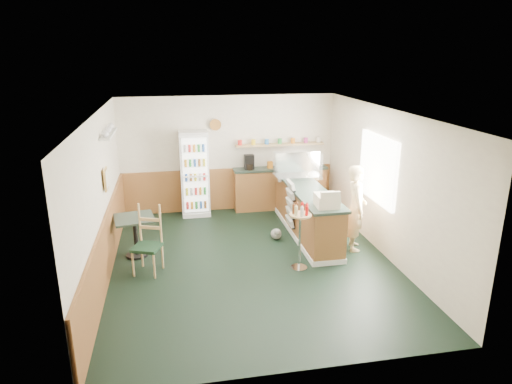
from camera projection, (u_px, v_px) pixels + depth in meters
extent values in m
plane|color=black|center=(251.00, 262.00, 8.27)|extent=(6.00, 6.00, 0.00)
cube|color=beige|center=(229.00, 154.00, 10.69)|extent=(5.00, 0.02, 2.70)
cube|color=beige|center=(100.00, 199.00, 7.42)|extent=(0.02, 6.00, 2.70)
cube|color=beige|center=(386.00, 183.00, 8.31)|extent=(0.02, 6.00, 2.70)
cube|color=silver|center=(251.00, 112.00, 7.46)|extent=(5.00, 6.00, 0.02)
cube|color=olive|center=(230.00, 189.00, 10.91)|extent=(4.98, 0.05, 1.00)
cube|color=olive|center=(107.00, 247.00, 7.69)|extent=(0.05, 5.98, 1.00)
cube|color=white|center=(378.00, 169.00, 8.52)|extent=(0.06, 1.45, 1.25)
cube|color=tan|center=(106.00, 179.00, 7.84)|extent=(0.03, 0.32, 0.38)
cube|color=white|center=(108.00, 134.00, 8.11)|extent=(0.18, 1.20, 0.03)
cylinder|color=#9B6226|center=(215.00, 125.00, 10.36)|extent=(0.26, 0.04, 0.26)
cube|color=olive|center=(307.00, 213.00, 9.37)|extent=(0.60, 2.95, 0.95)
cube|color=white|center=(306.00, 232.00, 9.50)|extent=(0.64, 2.97, 0.10)
cube|color=#253329|center=(307.00, 189.00, 9.22)|extent=(0.68, 3.01, 0.05)
cube|color=olive|center=(280.00, 189.00, 10.97)|extent=(2.20, 0.38, 0.95)
cube|color=#253329|center=(280.00, 169.00, 10.81)|extent=(2.24, 0.42, 0.05)
cube|color=tan|center=(280.00, 144.00, 10.72)|extent=(2.10, 0.22, 0.04)
cube|color=black|center=(249.00, 162.00, 10.62)|extent=(0.22, 0.18, 0.34)
cylinder|color=#B2664C|center=(240.00, 143.00, 10.53)|extent=(0.10, 0.10, 0.12)
cylinder|color=#B2664C|center=(253.00, 142.00, 10.58)|extent=(0.10, 0.10, 0.12)
cylinder|color=#B2664C|center=(267.00, 142.00, 10.64)|extent=(0.10, 0.10, 0.12)
cylinder|color=#B2664C|center=(280.00, 141.00, 10.70)|extent=(0.10, 0.10, 0.12)
cylinder|color=#B2664C|center=(293.00, 141.00, 10.75)|extent=(0.10, 0.10, 0.12)
cylinder|color=#B2664C|center=(306.00, 140.00, 10.81)|extent=(0.10, 0.10, 0.12)
cylinder|color=#B2664C|center=(319.00, 140.00, 10.86)|extent=(0.10, 0.10, 0.12)
cube|color=white|center=(195.00, 173.00, 10.44)|extent=(0.64, 0.45, 1.94)
cube|color=white|center=(195.00, 176.00, 10.22)|extent=(0.54, 0.02, 1.71)
cube|color=silver|center=(195.00, 176.00, 10.16)|extent=(0.58, 0.02, 1.78)
cube|color=silver|center=(297.00, 176.00, 9.92)|extent=(0.98, 0.51, 0.07)
cube|color=silver|center=(298.00, 164.00, 9.84)|extent=(0.96, 0.49, 0.49)
cube|color=beige|center=(327.00, 201.00, 8.09)|extent=(0.40, 0.42, 0.22)
imported|color=tan|center=(356.00, 208.00, 8.60)|extent=(0.51, 0.63, 1.65)
cylinder|color=silver|center=(299.00, 267.00, 8.04)|extent=(0.29, 0.29, 0.02)
cylinder|color=silver|center=(300.00, 242.00, 7.89)|extent=(0.04, 0.04, 0.99)
cylinder|color=tan|center=(300.00, 215.00, 7.74)|extent=(0.38, 0.38, 0.03)
cylinder|color=red|center=(307.00, 209.00, 7.75)|extent=(0.05, 0.05, 0.17)
cylinder|color=red|center=(302.00, 207.00, 7.82)|extent=(0.05, 0.05, 0.17)
cylinder|color=red|center=(297.00, 208.00, 7.81)|extent=(0.05, 0.05, 0.17)
cylinder|color=red|center=(294.00, 209.00, 7.73)|extent=(0.05, 0.05, 0.17)
cylinder|color=red|center=(296.00, 211.00, 7.64)|extent=(0.05, 0.05, 0.17)
cylinder|color=red|center=(302.00, 212.00, 7.60)|extent=(0.05, 0.05, 0.17)
cylinder|color=red|center=(307.00, 211.00, 7.65)|extent=(0.05, 0.05, 0.17)
cube|color=black|center=(291.00, 225.00, 9.36)|extent=(0.05, 0.48, 0.03)
cube|color=beige|center=(290.00, 221.00, 9.33)|extent=(0.09, 0.43, 0.16)
cube|color=black|center=(291.00, 216.00, 9.30)|extent=(0.05, 0.48, 0.03)
cube|color=beige|center=(290.00, 212.00, 9.28)|extent=(0.09, 0.43, 0.16)
cube|color=black|center=(291.00, 207.00, 9.24)|extent=(0.05, 0.48, 0.03)
cube|color=beige|center=(290.00, 203.00, 9.22)|extent=(0.09, 0.43, 0.16)
cube|color=black|center=(291.00, 197.00, 9.18)|extent=(0.05, 0.48, 0.03)
cube|color=beige|center=(290.00, 194.00, 9.16)|extent=(0.09, 0.43, 0.16)
cube|color=black|center=(292.00, 188.00, 9.12)|extent=(0.05, 0.48, 0.03)
cube|color=beige|center=(291.00, 185.00, 9.10)|extent=(0.09, 0.43, 0.16)
cylinder|color=black|center=(137.00, 255.00, 8.52)|extent=(0.40, 0.40, 0.04)
cylinder|color=black|center=(136.00, 237.00, 8.41)|extent=(0.08, 0.08, 0.70)
cube|color=#253329|center=(134.00, 218.00, 8.30)|extent=(0.80, 0.80, 0.04)
cube|color=black|center=(147.00, 247.00, 7.75)|extent=(0.57, 0.57, 0.05)
cylinder|color=tan|center=(136.00, 266.00, 7.61)|extent=(0.04, 0.04, 0.46)
cylinder|color=tan|center=(159.00, 264.00, 7.68)|extent=(0.04, 0.04, 0.46)
cylinder|color=tan|center=(137.00, 256.00, 7.96)|extent=(0.04, 0.04, 0.46)
cylinder|color=tan|center=(159.00, 255.00, 8.03)|extent=(0.04, 0.04, 0.46)
cube|color=tan|center=(146.00, 224.00, 7.83)|extent=(0.39, 0.18, 0.71)
sphere|color=gray|center=(276.00, 234.00, 9.24)|extent=(0.22, 0.22, 0.22)
sphere|color=gray|center=(277.00, 232.00, 9.11)|extent=(0.13, 0.13, 0.13)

